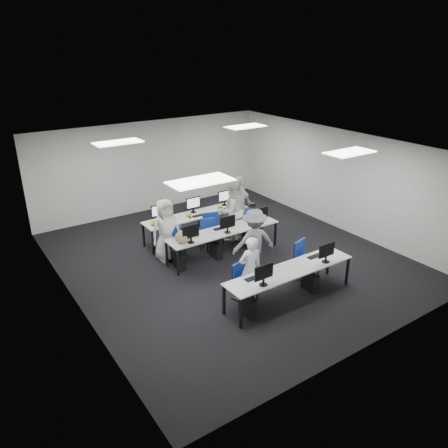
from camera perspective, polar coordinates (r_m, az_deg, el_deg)
room at (r=11.07m, az=0.54°, el=2.50°), size 9.00×9.02×3.00m
ceiling_panels at (r=10.65m, az=0.57°, el=10.01°), size 5.20×4.60×0.02m
desk_front at (r=9.71m, az=8.63°, el=-6.15°), size 3.20×0.70×0.73m
desk_mid at (r=11.53m, az=-0.04°, el=-1.04°), size 3.20×0.70×0.73m
desk_back at (r=12.63m, az=-3.60°, el=1.08°), size 3.20×0.70×0.73m
equipment_front at (r=9.74m, az=7.75°, el=-8.17°), size 2.51×0.41×1.19m
equipment_mid at (r=11.56m, az=-0.78°, el=-2.75°), size 2.91×0.41×1.19m
equipment_back at (r=12.85m, az=-2.88°, el=-0.06°), size 2.91×0.41×1.19m
chair_0 at (r=9.80m, az=2.66°, el=-8.38°), size 0.52×0.55×0.85m
chair_1 at (r=10.76m, az=10.57°, el=-5.55°), size 0.58×0.61×0.96m
chair_2 at (r=11.61m, az=-6.39°, el=-3.25°), size 0.48×0.51×0.87m
chair_3 at (r=12.10m, az=-1.48°, el=-1.79°), size 0.62×0.64×0.98m
chair_4 at (r=12.71m, az=3.57°, el=-0.75°), size 0.54×0.56×0.87m
chair_5 at (r=11.86m, az=-6.78°, el=-2.71°), size 0.42×0.46×0.85m
chair_6 at (r=12.24m, az=-2.42°, el=-1.62°), size 0.56×0.59×0.91m
chair_7 at (r=12.83m, az=1.74°, el=-0.50°), size 0.56×0.58×0.87m
handbag at (r=10.78m, az=-5.44°, el=-1.66°), size 0.41×0.26×0.33m
student_0 at (r=9.56m, az=3.43°, el=-5.87°), size 0.59×0.43×1.51m
student_1 at (r=12.39m, az=1.02°, el=1.76°), size 0.89×0.70×1.80m
student_2 at (r=11.37m, az=-7.59°, el=-0.79°), size 0.82×0.54×1.67m
student_3 at (r=12.50m, az=1.85°, el=2.11°), size 1.16×0.68×1.86m
photographer at (r=10.68m, az=3.93°, el=-2.25°), size 1.19×0.87×1.65m
dslr_camera at (r=10.50m, az=3.68°, el=2.51°), size 0.18×0.21×0.10m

